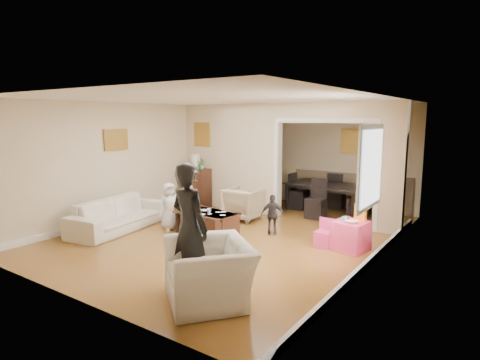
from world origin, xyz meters
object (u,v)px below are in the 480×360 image
Objects in this scene: coffee_cup at (209,211)px; adult_person at (189,227)px; dining_table at (327,199)px; sofa at (119,214)px; armchair_back at (243,204)px; child_kneel_b at (190,205)px; armchair_front at (209,272)px; table_lamp at (196,161)px; dresser at (196,188)px; coffee_table at (207,223)px; child_kneel_a at (169,206)px; child_toddler at (273,215)px; cyan_cup at (345,219)px; play_table at (351,236)px.

adult_person reaches higher than coffee_cup.
coffee_cup is 3.32m from dining_table.
sofa is 2.68m from armchair_back.
child_kneel_b reaches higher than dining_table.
dining_table is (-0.62, 5.28, -0.03)m from armchair_front.
child_kneel_b is (1.12, -1.50, -0.73)m from table_lamp.
dresser is (-3.65, 4.01, 0.13)m from armchair_front.
armchair_back is at bearing 97.44° from coffee_cup.
armchair_back is 3.88m from adult_person.
dresser is 2.67m from coffee_cup.
dining_table reaches higher than coffee_table.
child_kneel_b is (-2.13, 2.41, -0.41)m from adult_person.
child_kneel_b is (-0.70, 0.30, 0.21)m from coffee_table.
sofa is at bearing 145.42° from child_kneel_a.
dresser reaches higher than coffee_cup.
armchair_front is at bearing -47.66° from table_lamp.
sofa is 24.24× the size of coffee_cup.
armchair_back is 4.11m from armchair_front.
dresser is 2.18m from child_kneel_a.
child_toddler is at bearing -86.97° from dining_table.
child_toddler is (0.95, 0.80, -0.11)m from coffee_cup.
cyan_cup is at bearing -14.99° from dresser.
child_toddler is at bearing -72.60° from adult_person.
armchair_front is at bearing -50.25° from coffee_table.
sofa is 1.28× the size of adult_person.
adult_person is (1.43, -2.11, 0.62)m from coffee_table.
sofa is 4.56m from play_table.
child_kneel_a is 1.23× the size of child_toddler.
table_lamp is at bearing -48.91° from child_toddler.
child_kneel_b is at bearing -52.70° from sofa.
dining_table is at bearing -11.49° from child_kneel_a.
child_kneel_a reaches higher than armchair_back.
play_table is at bearing -92.18° from child_kneel_b.
armchair_back is at bearing -56.86° from adult_person.
armchair_front is at bearing -105.39° from play_table.
cyan_cup is (-0.10, -0.05, 0.29)m from play_table.
coffee_cup is at bearing 95.10° from armchair_back.
child_kneel_a is 2.10m from child_toddler.
armchair_front reaches higher than coffee_cup.
table_lamp is at bearing 27.88° from child_kneel_b.
table_lamp is at bearing 165.01° from cyan_cup.
dining_table is at bearing 22.73° from dresser.
sofa is 1.78× the size of coffee_table.
play_table is (2.53, 0.74, -0.25)m from coffee_cup.
armchair_back is at bearing -4.58° from child_kneel_a.
child_toddler reaches higher than armchair_front.
armchair_back is at bearing -45.32° from sofa.
play_table is (4.45, -1.12, -0.92)m from table_lamp.
sofa is 3.13m from child_toddler.
armchair_back is (1.61, 2.15, 0.04)m from sofa.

